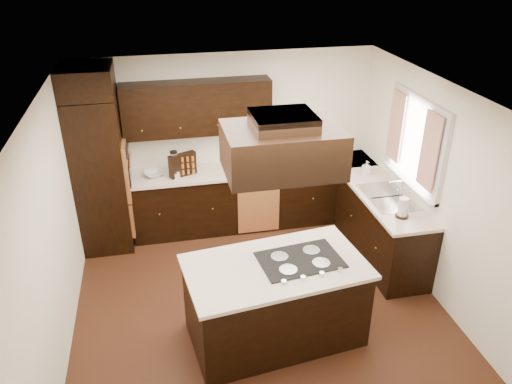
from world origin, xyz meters
TOP-DOWN VIEW (x-y plane):
  - floor at (0.00, 0.00)m, footprint 4.20×4.20m
  - ceiling at (0.00, 0.00)m, footprint 4.20×4.20m
  - wall_back at (0.00, 2.11)m, footprint 4.20×0.02m
  - wall_front at (0.00, -2.11)m, footprint 4.20×0.02m
  - wall_left at (-2.11, 0.00)m, footprint 0.02×4.20m
  - wall_right at (2.11, 0.00)m, footprint 0.02×4.20m
  - oven_column at (-1.78, 1.71)m, footprint 0.65×0.75m
  - wall_oven_face at (-1.43, 1.71)m, footprint 0.05×0.62m
  - base_cabinets_back at (0.03, 1.80)m, footprint 2.93×0.60m
  - base_cabinets_right at (1.80, 0.90)m, footprint 0.60×2.40m
  - countertop_back at (0.03, 1.79)m, footprint 2.93×0.63m
  - countertop_right at (1.79, 0.90)m, footprint 0.63×2.40m
  - upper_cabinets at (-0.43, 1.93)m, footprint 2.00×0.34m
  - dishwasher_front at (0.33, 1.50)m, footprint 0.60×0.05m
  - window_frame at (2.07, 0.55)m, footprint 0.06×1.32m
  - window_pane at (2.10, 0.55)m, footprint 0.00×1.20m
  - curtain_left at (2.01, 0.13)m, footprint 0.02×0.34m
  - curtain_right at (2.01, 0.97)m, footprint 0.02×0.34m
  - sink_rim at (1.80, 0.55)m, footprint 0.52×0.84m
  - island at (0.05, -0.58)m, footprint 1.86×1.16m
  - island_top at (0.05, -0.58)m, footprint 1.93×1.24m
  - cooktop at (0.32, -0.55)m, footprint 0.89×0.65m
  - range_hood at (0.10, -0.55)m, footprint 1.05×0.72m
  - hood_duct at (0.10, -0.55)m, footprint 0.55×0.50m
  - blender_base at (-0.80, 1.70)m, footprint 0.15×0.15m
  - blender_pitcher at (-0.80, 1.70)m, footprint 0.13×0.13m
  - spice_rack at (-0.69, 1.74)m, footprint 0.39×0.25m
  - mixing_bowl at (-1.09, 1.80)m, footprint 0.33×0.33m
  - soap_bottle at (1.79, 1.24)m, footprint 0.11×0.11m
  - paper_towel at (1.74, 0.06)m, footprint 0.13×0.13m

SIDE VIEW (x-z plane):
  - floor at x=0.00m, z-range -0.02..0.00m
  - dishwasher_front at x=0.33m, z-range 0.04..0.76m
  - base_cabinets_back at x=0.03m, z-range 0.00..0.88m
  - base_cabinets_right at x=1.80m, z-range 0.00..0.88m
  - island at x=0.05m, z-range 0.00..0.88m
  - countertop_back at x=0.03m, z-range 0.88..0.92m
  - countertop_right at x=1.79m, z-range 0.88..0.92m
  - island_top at x=0.05m, z-range 0.88..0.92m
  - sink_rim at x=1.80m, z-range 0.92..0.93m
  - cooktop at x=0.32m, z-range 0.92..0.93m
  - mixing_bowl at x=-1.09m, z-range 0.92..0.98m
  - blender_base at x=-0.80m, z-range 0.92..1.02m
  - soap_bottle at x=1.79m, z-range 0.92..1.12m
  - paper_towel at x=1.74m, z-range 0.92..1.16m
  - oven_column at x=-1.78m, z-range 0.00..2.12m
  - spice_rack at x=-0.69m, z-range 0.92..1.24m
  - wall_oven_face at x=-1.43m, z-range 0.73..1.51m
  - blender_pitcher at x=-0.80m, z-range 1.02..1.28m
  - wall_back at x=0.00m, z-range 0.00..2.50m
  - wall_front at x=0.00m, z-range 0.00..2.50m
  - wall_left at x=-2.11m, z-range 0.00..2.50m
  - wall_right at x=2.11m, z-range 0.00..2.50m
  - window_frame at x=2.07m, z-range 1.09..2.21m
  - window_pane at x=2.10m, z-range 1.15..2.15m
  - curtain_left at x=2.01m, z-range 1.25..2.15m
  - curtain_right at x=2.01m, z-range 1.25..2.15m
  - upper_cabinets at x=-0.43m, z-range 1.45..2.17m
  - range_hood at x=0.10m, z-range 1.95..2.37m
  - hood_duct at x=0.10m, z-range 2.37..2.50m
  - ceiling at x=0.00m, z-range 2.50..2.52m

